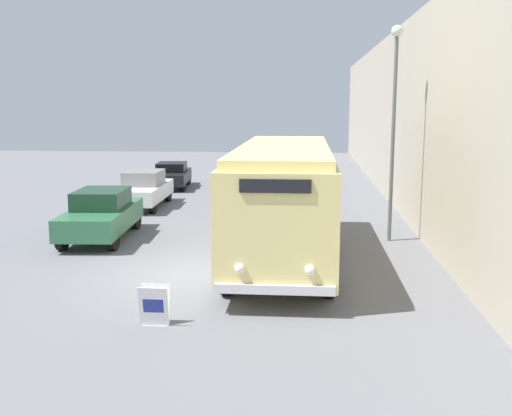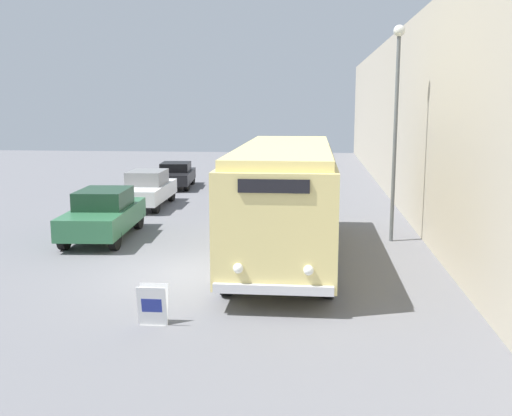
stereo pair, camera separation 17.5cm
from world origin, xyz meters
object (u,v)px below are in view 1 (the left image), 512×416
Objects in this scene: parked_car_mid at (144,189)px; sign_board at (154,306)px; vintage_bus at (284,195)px; parked_car_near at (101,214)px; streetlamp at (394,105)px; parked_car_far at (172,175)px.

sign_board is at bearing -75.48° from parked_car_mid.
vintage_bus is 6.49m from parked_car_near.
streetlamp is (3.36, 2.47, 2.54)m from vintage_bus.
vintage_bus reaches higher than sign_board.
vintage_bus is 1.47× the size of streetlamp.
streetlamp is 10.12m from parked_car_near.
streetlamp is (5.75, 8.11, 3.98)m from sign_board.
parked_car_mid is 1.08× the size of parked_car_far.
parked_car_far is (-0.41, 12.22, -0.14)m from parked_car_near.
parked_car_near reaches higher than parked_car_mid.
parked_car_mid is (-6.37, 8.16, -1.05)m from vintage_bus.
parked_car_near is at bearing 116.04° from sign_board.
parked_car_near is (-9.46, -0.51, -3.56)m from streetlamp.
parked_car_near is 1.04× the size of parked_car_mid.
parked_car_mid reaches higher than parked_car_far.
parked_car_mid is at bearing 127.97° from vintage_bus.
parked_car_far is at bearing 130.13° from streetlamp.
streetlamp reaches higher than parked_car_far.
sign_board is (-2.39, -5.64, -1.44)m from vintage_bus.
parked_car_near is 6.21m from parked_car_mid.
streetlamp is 1.63× the size of parked_car_far.
parked_car_near reaches higher than parked_car_far.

